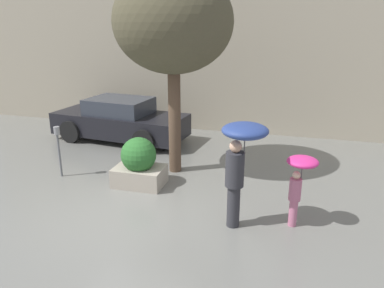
{
  "coord_description": "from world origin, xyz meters",
  "views": [
    {
      "loc": [
        3.09,
        -6.22,
        3.73
      ],
      "look_at": [
        0.97,
        1.6,
        1.05
      ],
      "focal_mm": 35.0,
      "sensor_mm": 36.0,
      "label": 1
    }
  ],
  "objects_px": {
    "person_adult": "(240,153)",
    "planter_box": "(139,164)",
    "parking_meter": "(58,141)",
    "parked_car_near": "(120,121)",
    "street_tree": "(173,23)",
    "person_child": "(299,176)"
  },
  "relations": [
    {
      "from": "person_adult",
      "to": "planter_box",
      "type": "bearing_deg",
      "value": 139.05
    },
    {
      "from": "person_adult",
      "to": "parking_meter",
      "type": "bearing_deg",
      "value": 150.66
    },
    {
      "from": "parked_car_near",
      "to": "street_tree",
      "type": "bearing_deg",
      "value": -122.65
    },
    {
      "from": "planter_box",
      "to": "person_adult",
      "type": "xyz_separation_m",
      "value": [
        2.53,
        -1.25,
        0.95
      ]
    },
    {
      "from": "person_child",
      "to": "parking_meter",
      "type": "relative_size",
      "value": 1.07
    },
    {
      "from": "parked_car_near",
      "to": "parking_meter",
      "type": "relative_size",
      "value": 3.45
    },
    {
      "from": "planter_box",
      "to": "person_child",
      "type": "distance_m",
      "value": 3.75
    },
    {
      "from": "planter_box",
      "to": "person_child",
      "type": "xyz_separation_m",
      "value": [
        3.59,
        -0.94,
        0.5
      ]
    },
    {
      "from": "planter_box",
      "to": "parking_meter",
      "type": "bearing_deg",
      "value": -179.04
    },
    {
      "from": "street_tree",
      "to": "planter_box",
      "type": "bearing_deg",
      "value": -116.81
    },
    {
      "from": "parking_meter",
      "to": "person_child",
      "type": "bearing_deg",
      "value": -9.05
    },
    {
      "from": "street_tree",
      "to": "person_child",
      "type": "bearing_deg",
      "value": -33.55
    },
    {
      "from": "parked_car_near",
      "to": "street_tree",
      "type": "height_order",
      "value": "street_tree"
    },
    {
      "from": "person_child",
      "to": "parked_car_near",
      "type": "relative_size",
      "value": 0.31
    },
    {
      "from": "street_tree",
      "to": "parked_car_near",
      "type": "bearing_deg",
      "value": 140.5
    },
    {
      "from": "person_child",
      "to": "street_tree",
      "type": "bearing_deg",
      "value": 116.29
    },
    {
      "from": "planter_box",
      "to": "person_adult",
      "type": "relative_size",
      "value": 0.58
    },
    {
      "from": "street_tree",
      "to": "parking_meter",
      "type": "bearing_deg",
      "value": -157.17
    },
    {
      "from": "person_adult",
      "to": "street_tree",
      "type": "relative_size",
      "value": 0.41
    },
    {
      "from": "parked_car_near",
      "to": "parking_meter",
      "type": "xyz_separation_m",
      "value": [
        -0.12,
        -3.2,
        0.28
      ]
    },
    {
      "from": "person_child",
      "to": "parking_meter",
      "type": "height_order",
      "value": "person_child"
    },
    {
      "from": "person_adult",
      "to": "parking_meter",
      "type": "height_order",
      "value": "person_adult"
    }
  ]
}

